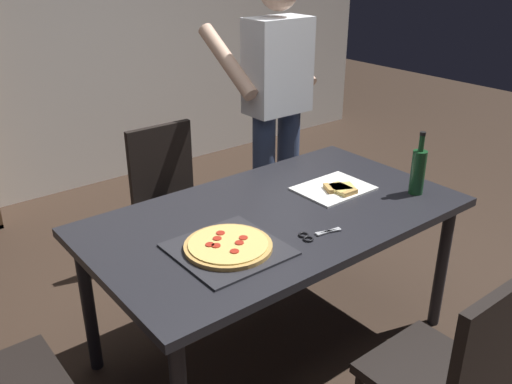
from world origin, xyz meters
name	(u,v)px	position (x,y,z in m)	size (l,w,h in m)	color
ground_plane	(274,343)	(0.00, 0.00, 0.00)	(12.00, 12.00, 0.00)	#38281E
back_wall	(53,14)	(0.00, 2.60, 1.40)	(6.40, 0.10, 2.80)	silver
dining_table	(276,226)	(0.00, 0.00, 0.68)	(1.73, 0.97, 0.75)	#232328
chair_near_camera	(455,370)	(0.00, -0.97, 0.51)	(0.42, 0.42, 0.90)	black
chair_far_side	(171,192)	(0.00, 0.97, 0.51)	(0.42, 0.42, 0.90)	black
person_serving_pizza	(275,103)	(0.63, 0.75, 1.00)	(0.55, 0.54, 1.75)	#38476B
pepperoni_pizza_on_tray	(228,247)	(-0.37, -0.14, 0.77)	(0.42, 0.42, 0.04)	#2D2D33
pizza_slices_on_towel	(336,189)	(0.39, 0.00, 0.76)	(0.36, 0.28, 0.03)	white
wine_bottle	(418,171)	(0.68, -0.26, 0.87)	(0.07, 0.07, 0.32)	#194723
kitchen_scissors	(314,235)	(-0.02, -0.27, 0.76)	(0.20, 0.10, 0.01)	silver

